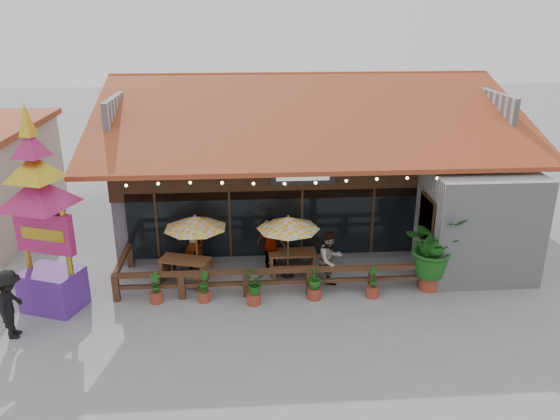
{
  "coord_description": "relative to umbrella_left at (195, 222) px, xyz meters",
  "views": [
    {
      "loc": [
        -2.53,
        -15.73,
        8.49
      ],
      "look_at": [
        -1.29,
        1.5,
        2.13
      ],
      "focal_mm": 35.0,
      "sensor_mm": 36.0,
      "label": 1
    }
  ],
  "objects": [
    {
      "name": "pedestrian",
      "position": [
        -4.77,
        -3.29,
        -0.95
      ],
      "size": [
        0.84,
        1.34,
        1.98
      ],
      "primitive_type": "imported",
      "rotation": [
        0.0,
        0.0,
        1.65
      ],
      "color": "black",
      "rests_on": "ground"
    },
    {
      "name": "thai_sign_tower",
      "position": [
        -4.15,
        -1.79,
        1.57
      ],
      "size": [
        3.15,
        3.15,
        6.64
      ],
      "color": "#502485",
      "rests_on": "ground"
    },
    {
      "name": "planter_e",
      "position": [
        5.56,
        -1.83,
        -1.51
      ],
      "size": [
        0.43,
        0.43,
        1.04
      ],
      "color": "maroon",
      "rests_on": "ground"
    },
    {
      "name": "umbrella_left",
      "position": [
        0.0,
        0.0,
        0.0
      ],
      "size": [
        2.71,
        2.71,
        2.23
      ],
      "color": "brown",
      "rests_on": "ground"
    },
    {
      "name": "diner_b",
      "position": [
        4.31,
        -1.11,
        -0.98
      ],
      "size": [
        1.18,
        1.12,
        1.93
      ],
      "primitive_type": "imported",
      "rotation": [
        0.0,
        0.0,
        0.57
      ],
      "color": "#371F11",
      "rests_on": "ground"
    },
    {
      "name": "ground",
      "position": [
        4.11,
        -1.01,
        -1.94
      ],
      "size": [
        100.0,
        100.0,
        0.0
      ],
      "primitive_type": "plane",
      "color": "gray",
      "rests_on": "ground"
    },
    {
      "name": "picnic_table_right",
      "position": [
        3.2,
        0.01,
        -1.42
      ],
      "size": [
        1.64,
        1.43,
        0.78
      ],
      "color": "brown",
      "rests_on": "ground"
    },
    {
      "name": "diner_a",
      "position": [
        -0.15,
        0.56,
        -1.02
      ],
      "size": [
        0.74,
        0.54,
        1.86
      ],
      "primitive_type": "imported",
      "rotation": [
        0.0,
        0.0,
        3.29
      ],
      "color": "#371F11",
      "rests_on": "ground"
    },
    {
      "name": "planter_a",
      "position": [
        -1.15,
        -1.69,
        -1.52
      ],
      "size": [
        0.41,
        0.41,
        1.01
      ],
      "color": "maroon",
      "rests_on": "ground"
    },
    {
      "name": "tropical_plant",
      "position": [
        7.5,
        -1.44,
        -0.51
      ],
      "size": [
        2.36,
        2.27,
        2.51
      ],
      "color": "maroon",
      "rests_on": "ground"
    },
    {
      "name": "planter_c",
      "position": [
        1.83,
        -2.01,
        -1.35
      ],
      "size": [
        0.73,
        0.66,
        1.06
      ],
      "color": "maroon",
      "rests_on": "ground"
    },
    {
      "name": "diner_c",
      "position": [
        2.51,
        0.25,
        -1.0
      ],
      "size": [
        1.19,
        0.97,
        1.89
      ],
      "primitive_type": "imported",
      "rotation": [
        0.0,
        0.0,
        2.6
      ],
      "color": "#371F11",
      "rests_on": "ground"
    },
    {
      "name": "picnic_table_left",
      "position": [
        -0.4,
        -0.28,
        -1.42
      ],
      "size": [
        1.95,
        1.8,
        0.77
      ],
      "color": "brown",
      "rests_on": "ground"
    },
    {
      "name": "restaurant_building",
      "position": [
        4.37,
        5.6,
        0.26
      ],
      "size": [
        15.5,
        14.73,
        6.09
      ],
      "color": "#A1A1A6",
      "rests_on": "ground"
    },
    {
      "name": "planter_b",
      "position": [
        0.31,
        -1.73,
        -1.5
      ],
      "size": [
        0.4,
        0.41,
        0.98
      ],
      "color": "maroon",
      "rests_on": "ground"
    },
    {
      "name": "umbrella_right",
      "position": [
        3.04,
        -0.27,
        -0.0
      ],
      "size": [
        2.31,
        2.31,
        2.23
      ],
      "color": "brown",
      "rests_on": "ground"
    },
    {
      "name": "patio_railing",
      "position": [
        1.86,
        -1.28,
        -1.33
      ],
      "size": [
        10.0,
        2.6,
        0.92
      ],
      "color": "#4B291A",
      "rests_on": "ground"
    },
    {
      "name": "planter_d",
      "position": [
        3.73,
        -1.82,
        -1.42
      ],
      "size": [
        0.56,
        0.56,
        1.09
      ],
      "color": "maroon",
      "rests_on": "ground"
    }
  ]
}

